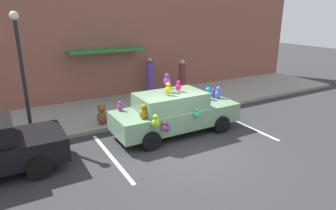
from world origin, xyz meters
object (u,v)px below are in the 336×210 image
(teddy_bear_on_sidewalk, at_px, (102,115))
(plush_covered_car, at_px, (175,112))
(pedestrian_near_shopfront, at_px, (150,78))
(street_lamp_post, at_px, (21,64))
(pedestrian_walking_past, at_px, (182,78))

(teddy_bear_on_sidewalk, bearing_deg, plush_covered_car, -39.81)
(pedestrian_near_shopfront, bearing_deg, street_lamp_post, -154.60)
(plush_covered_car, distance_m, street_lamp_post, 5.36)
(pedestrian_near_shopfront, bearing_deg, plush_covered_car, -106.02)
(street_lamp_post, height_order, pedestrian_walking_past, street_lamp_post)
(teddy_bear_on_sidewalk, xyz_separation_m, pedestrian_near_shopfront, (3.52, 2.92, 0.51))
(plush_covered_car, xyz_separation_m, teddy_bear_on_sidewalk, (-2.16, 1.80, -0.29))
(plush_covered_car, distance_m, teddy_bear_on_sidewalk, 2.83)
(teddy_bear_on_sidewalk, xyz_separation_m, street_lamp_post, (-2.50, 0.07, 2.16))
(plush_covered_car, xyz_separation_m, street_lamp_post, (-4.66, 1.87, 1.87))
(pedestrian_walking_past, bearing_deg, pedestrian_near_shopfront, 154.97)
(teddy_bear_on_sidewalk, bearing_deg, pedestrian_near_shopfront, 39.73)
(teddy_bear_on_sidewalk, height_order, pedestrian_walking_past, pedestrian_walking_past)
(teddy_bear_on_sidewalk, relative_size, pedestrian_walking_past, 0.44)
(street_lamp_post, height_order, pedestrian_near_shopfront, street_lamp_post)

